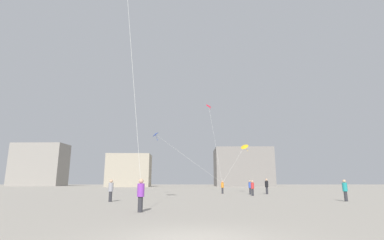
% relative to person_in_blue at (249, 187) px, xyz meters
% --- Properties ---
extents(person_in_blue, '(0.36, 0.36, 1.67)m').
position_rel_person_in_blue_xyz_m(person_in_blue, '(0.00, 0.00, 0.00)').
color(person_in_blue, '#2D2D33').
rests_on(person_in_blue, ground_plane).
extents(person_in_grey, '(0.36, 0.36, 1.67)m').
position_rel_person_in_blue_xyz_m(person_in_grey, '(-13.25, -12.61, 0.00)').
color(person_in_grey, '#2D2D33').
rests_on(person_in_grey, ground_plane).
extents(person_in_red, '(0.36, 0.36, 1.64)m').
position_rel_person_in_blue_xyz_m(person_in_red, '(-0.38, -3.19, -0.02)').
color(person_in_red, '#2D2D33').
rests_on(person_in_red, ground_plane).
extents(person_in_black, '(0.41, 0.41, 1.87)m').
position_rel_person_in_blue_xyz_m(person_in_black, '(2.21, 0.78, 0.11)').
color(person_in_black, '#2D2D33').
rests_on(person_in_black, ground_plane).
extents(person_in_teal, '(0.36, 0.36, 1.67)m').
position_rel_person_in_blue_xyz_m(person_in_teal, '(5.05, -12.09, -0.00)').
color(person_in_teal, '#2D2D33').
rests_on(person_in_teal, ground_plane).
extents(person_in_orange, '(0.36, 0.36, 1.64)m').
position_rel_person_in_blue_xyz_m(person_in_orange, '(-3.07, 2.46, -0.02)').
color(person_in_orange, '#2D2D33').
rests_on(person_in_orange, ground_plane).
extents(person_in_purple, '(0.36, 0.36, 1.66)m').
position_rel_person_in_blue_xyz_m(person_in_purple, '(-9.62, -20.13, -0.01)').
color(person_in_purple, '#2D2D33').
rests_on(person_in_purple, ground_plane).
extents(kite_amber_diamond, '(4.09, 2.50, 5.42)m').
position_rel_person_in_blue_xyz_m(kite_amber_diamond, '(0.30, 4.27, 5.36)').
color(kite_amber_diamond, yellow).
extents(kite_crimson_diamond, '(1.90, 6.03, 12.20)m').
position_rel_person_in_blue_xyz_m(kite_crimson_diamond, '(-4.33, 7.79, 12.03)').
color(kite_crimson_diamond, red).
extents(kite_cobalt_diamond, '(8.87, 3.93, 6.18)m').
position_rel_person_in_blue_xyz_m(kite_cobalt_diamond, '(-11.35, -0.90, 6.14)').
color(kite_cobalt_diamond, blue).
extents(building_left_hall, '(18.14, 9.68, 14.92)m').
position_rel_person_in_blue_xyz_m(building_left_hall, '(-61.96, 67.89, 6.55)').
color(building_left_hall, gray).
rests_on(building_left_hall, ground_plane).
extents(building_centre_hall, '(13.02, 9.07, 9.62)m').
position_rel_person_in_blue_xyz_m(building_centre_hall, '(-25.96, 51.54, 3.89)').
color(building_centre_hall, '#A39984').
rests_on(building_centre_hall, ground_plane).
extents(building_right_hall, '(18.60, 14.85, 12.49)m').
position_rel_person_in_blue_xyz_m(building_right_hall, '(10.04, 62.15, 5.33)').
color(building_right_hall, gray).
rests_on(building_right_hall, ground_plane).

